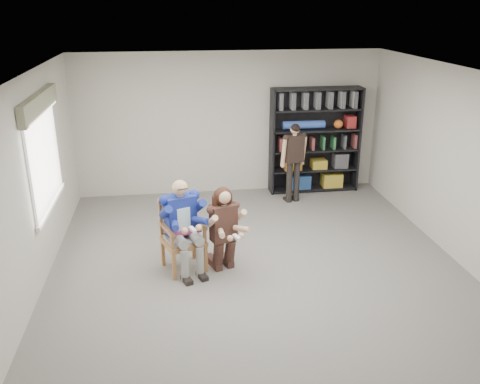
{
  "coord_description": "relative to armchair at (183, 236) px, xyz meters",
  "views": [
    {
      "loc": [
        -1.18,
        -6.28,
        3.67
      ],
      "look_at": [
        -0.2,
        0.6,
        1.05
      ],
      "focal_mm": 38.0,
      "sensor_mm": 36.0,
      "label": 1
    }
  ],
  "objects": [
    {
      "name": "standing_man",
      "position": [
        2.19,
        2.37,
        0.25
      ],
      "size": [
        0.53,
        0.38,
        1.55
      ],
      "primitive_type": null,
      "rotation": [
        0.0,
        0.0,
        0.27
      ],
      "color": "black",
      "rests_on": "floor"
    },
    {
      "name": "kneeling_woman",
      "position": [
        0.58,
        -0.12,
        0.1
      ],
      "size": [
        0.77,
        0.97,
        1.25
      ],
      "primitive_type": null,
      "rotation": [
        0.0,
        0.0,
        0.34
      ],
      "color": "#331916",
      "rests_on": "floor"
    },
    {
      "name": "room_shell",
      "position": [
        1.06,
        -0.33,
        0.87
      ],
      "size": [
        6.0,
        7.0,
        2.8
      ],
      "primitive_type": null,
      "color": "beige",
      "rests_on": "ground"
    },
    {
      "name": "armchair",
      "position": [
        0.0,
        0.0,
        0.0
      ],
      "size": [
        0.77,
        0.76,
        1.05
      ],
      "primitive_type": null,
      "rotation": [
        0.0,
        0.0,
        0.34
      ],
      "color": "#97663B",
      "rests_on": "floor"
    },
    {
      "name": "seated_man",
      "position": [
        0.0,
        0.0,
        0.16
      ],
      "size": [
        0.83,
        0.97,
        1.37
      ],
      "primitive_type": null,
      "rotation": [
        0.0,
        0.0,
        0.34
      ],
      "color": "navy",
      "rests_on": "floor"
    },
    {
      "name": "bookshelf",
      "position": [
        2.76,
        2.95,
        0.52
      ],
      "size": [
        1.8,
        0.38,
        2.1
      ],
      "primitive_type": null,
      "color": "black",
      "rests_on": "floor"
    },
    {
      "name": "window_left",
      "position": [
        -1.89,
        0.67,
        1.1
      ],
      "size": [
        0.16,
        2.0,
        1.75
      ],
      "primitive_type": null,
      "color": "silver",
      "rests_on": "room_shell"
    },
    {
      "name": "floor",
      "position": [
        1.06,
        -0.33,
        -0.53
      ],
      "size": [
        6.0,
        7.0,
        0.01
      ],
      "primitive_type": "cube",
      "color": "slate",
      "rests_on": "ground"
    }
  ]
}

